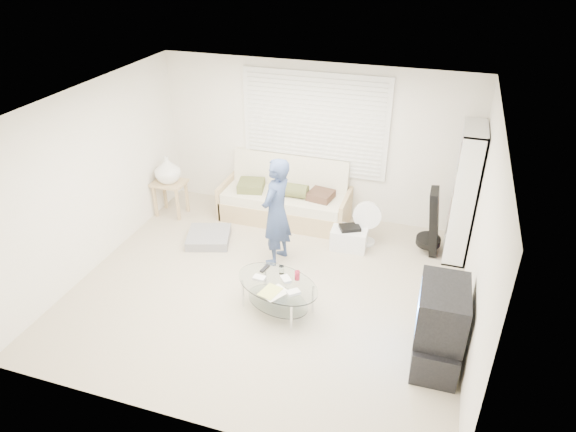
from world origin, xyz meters
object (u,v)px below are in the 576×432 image
(futon_sofa, at_px, (285,200))
(tv_unit, at_px, (439,326))
(bookshelf, at_px, (464,193))
(coffee_table, at_px, (278,288))

(futon_sofa, xyz_separation_m, tv_unit, (2.56, -2.54, 0.14))
(bookshelf, height_order, coffee_table, bookshelf)
(bookshelf, relative_size, coffee_table, 1.51)
(bookshelf, bearing_deg, tv_unit, -93.08)
(futon_sofa, relative_size, tv_unit, 2.12)
(futon_sofa, xyz_separation_m, bookshelf, (2.69, -0.21, 0.64))
(tv_unit, height_order, coffee_table, tv_unit)
(bookshelf, xyz_separation_m, coffee_table, (-2.05, -2.04, -0.64))
(bookshelf, distance_m, tv_unit, 2.38)
(futon_sofa, bearing_deg, tv_unit, -44.68)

